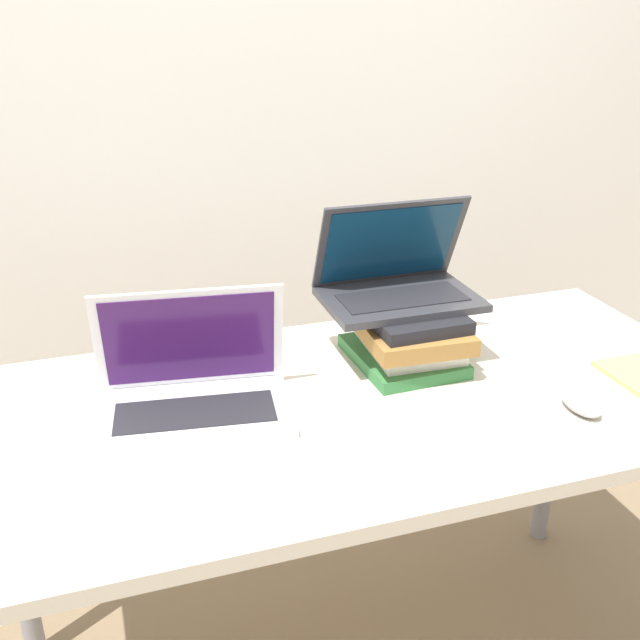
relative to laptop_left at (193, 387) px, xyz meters
The scene contains 7 objects.
wall_back 1.13m from the laptop_left, 71.45° to the left, with size 8.00×0.05×2.70m.
desk 0.35m from the laptop_left, 10.30° to the right, with size 1.56×0.75×0.78m.
laptop_left is the anchor object (origin of this frame).
book_stack 0.48m from the laptop_left, ahead, with size 0.22×0.29×0.13m.
laptop_on_books 0.49m from the laptop_left, 13.07° to the left, with size 0.33×0.22×0.22m.
wireless_keyboard 0.55m from the laptop_left, 24.53° to the right, with size 0.28×0.12×0.01m.
mouse 0.75m from the laptop_left, 18.81° to the right, with size 0.06×0.10×0.03m.
Camera 1 is at (-0.48, -0.84, 1.52)m, focal length 42.00 mm.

